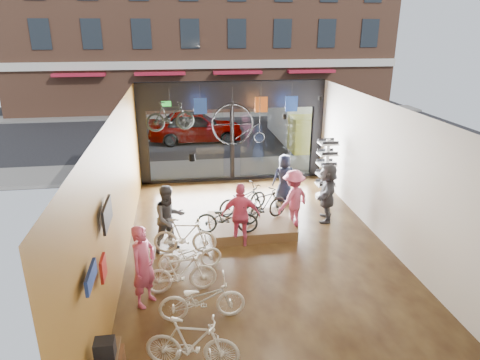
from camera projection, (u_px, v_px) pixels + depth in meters
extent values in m
cube|color=black|center=(261.00, 256.00, 11.26)|extent=(7.00, 12.00, 0.04)
cube|color=black|center=(264.00, 111.00, 9.96)|extent=(7.00, 12.00, 0.04)
cube|color=olive|center=(117.00, 196.00, 10.13)|extent=(0.04, 12.00, 3.80)
cube|color=beige|center=(396.00, 181.00, 11.09)|extent=(0.04, 12.00, 3.80)
cube|color=#198C26|center=(166.00, 104.00, 15.36)|extent=(0.35, 0.06, 0.18)
cube|color=black|center=(213.00, 128.00, 25.21)|extent=(30.00, 18.00, 0.02)
cube|color=slate|center=(229.00, 168.00, 17.93)|extent=(30.00, 2.40, 0.12)
cube|color=slate|center=(208.00, 114.00, 28.91)|extent=(30.00, 2.00, 0.12)
cube|color=brown|center=(202.00, 5.00, 28.87)|extent=(26.00, 5.00, 14.00)
imported|color=gray|center=(195.00, 126.00, 21.99)|extent=(4.79, 1.93, 1.63)
imported|color=beige|center=(192.00, 343.00, 7.42)|extent=(1.74, 0.86, 1.01)
imported|color=beige|center=(202.00, 299.00, 8.69)|extent=(1.77, 0.63, 0.93)
imported|color=beige|center=(180.00, 273.00, 9.57)|extent=(1.64, 0.51, 0.98)
imported|color=beige|center=(190.00, 255.00, 10.46)|extent=(1.63, 0.78, 0.82)
imported|color=beige|center=(185.00, 236.00, 11.21)|extent=(1.72, 0.72, 1.00)
cube|color=#4C2B1B|center=(251.00, 226.00, 12.58)|extent=(2.40, 1.80, 0.30)
imported|color=black|center=(227.00, 218.00, 11.69)|extent=(1.76, 0.81, 0.89)
imported|color=black|center=(264.00, 205.00, 12.41)|extent=(1.64, 1.12, 0.97)
imported|color=black|center=(243.00, 199.00, 12.94)|extent=(1.78, 1.27, 0.89)
imported|color=#CC4C72|center=(144.00, 266.00, 9.01)|extent=(0.75, 0.81, 1.85)
imported|color=#3F3F44|center=(169.00, 219.00, 11.24)|extent=(1.11, 1.03, 1.83)
imported|color=#CC4C72|center=(241.00, 215.00, 11.50)|extent=(1.11, 0.64, 1.79)
imported|color=#CC4C72|center=(293.00, 199.00, 12.57)|extent=(1.32, 1.19, 1.78)
imported|color=#161C33|center=(284.00, 178.00, 14.54)|extent=(0.82, 0.56, 1.63)
imported|color=#3F3F44|center=(327.00, 192.00, 13.02)|extent=(1.11, 1.77, 1.83)
imported|color=black|center=(170.00, 116.00, 13.86)|extent=(1.64, 0.75, 0.95)
cube|color=#1E3F99|center=(200.00, 106.00, 14.89)|extent=(0.45, 0.03, 0.55)
cube|color=#CC5919|center=(261.00, 105.00, 15.18)|extent=(0.45, 0.03, 0.55)
cube|color=#1E3F99|center=(292.00, 104.00, 15.33)|extent=(0.45, 0.03, 0.55)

